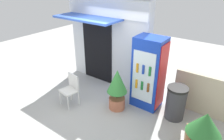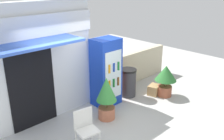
# 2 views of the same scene
# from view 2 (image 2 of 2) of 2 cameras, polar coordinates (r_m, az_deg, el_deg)

# --- Properties ---
(ground) EXTENTS (16.00, 16.00, 0.00)m
(ground) POSITION_cam_2_polar(r_m,az_deg,el_deg) (6.28, -2.60, -13.91)
(ground) COLOR #B2B2AD
(storefront_building) EXTENTS (2.90, 1.16, 3.05)m
(storefront_building) POSITION_cam_2_polar(r_m,az_deg,el_deg) (6.40, -16.20, 1.72)
(storefront_building) COLOR silver
(storefront_building) RESTS_ON ground
(drink_cooler) EXTENTS (0.77, 0.64, 1.98)m
(drink_cooler) POSITION_cam_2_polar(r_m,az_deg,el_deg) (7.14, -1.29, -0.53)
(drink_cooler) COLOR #1438B2
(drink_cooler) RESTS_ON ground
(plastic_chair) EXTENTS (0.50, 0.47, 0.91)m
(plastic_chair) POSITION_cam_2_polar(r_m,az_deg,el_deg) (5.52, -6.09, -12.70)
(plastic_chair) COLOR silver
(plastic_chair) RESTS_ON ground
(potted_plant_near_shop) EXTENTS (0.54, 0.54, 1.17)m
(potted_plant_near_shop) POSITION_cam_2_polar(r_m,az_deg,el_deg) (6.48, -1.26, -5.83)
(potted_plant_near_shop) COLOR #BC6B4C
(potted_plant_near_shop) RESTS_ON ground
(potted_plant_curbside) EXTENTS (0.68, 0.68, 1.01)m
(potted_plant_curbside) POSITION_cam_2_polar(r_m,az_deg,el_deg) (7.92, 12.16, -1.63)
(potted_plant_curbside) COLOR #995138
(potted_plant_curbside) RESTS_ON ground
(trash_bin) EXTENTS (0.51, 0.51, 0.89)m
(trash_bin) POSITION_cam_2_polar(r_m,az_deg,el_deg) (7.84, 3.73, -2.86)
(trash_bin) COLOR #38383D
(trash_bin) RESTS_ON ground
(stone_boundary_wall) EXTENTS (2.80, 0.20, 1.10)m
(stone_boundary_wall) POSITION_cam_2_polar(r_m,az_deg,el_deg) (9.00, 5.69, 0.89)
(stone_boundary_wall) COLOR beige
(stone_boundary_wall) RESTS_ON ground
(cardboard_box) EXTENTS (0.47, 0.40, 0.31)m
(cardboard_box) POSITION_cam_2_polar(r_m,az_deg,el_deg) (8.13, 9.59, -4.48)
(cardboard_box) COLOR tan
(cardboard_box) RESTS_ON ground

